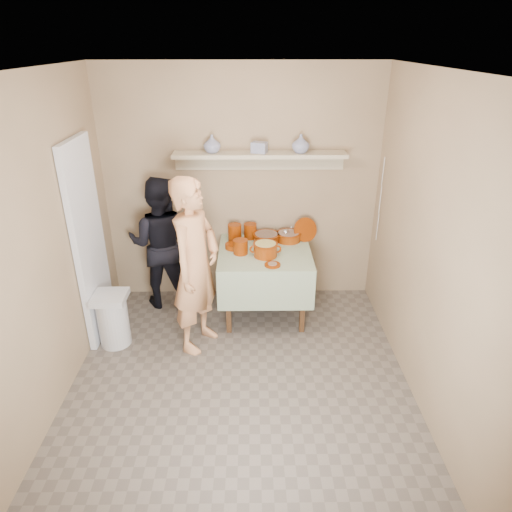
{
  "coord_description": "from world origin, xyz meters",
  "views": [
    {
      "loc": [
        0.1,
        -3.09,
        2.78
      ],
      "look_at": [
        0.15,
        0.75,
        0.95
      ],
      "focal_mm": 32.0,
      "sensor_mm": 36.0,
      "label": 1
    }
  ],
  "objects_px": {
    "person_helper": "(161,243)",
    "cazuela_rice": "(265,249)",
    "serving_table": "(265,261)",
    "trash_bin": "(113,319)",
    "person_cook": "(196,266)"
  },
  "relations": [
    {
      "from": "person_cook",
      "to": "serving_table",
      "type": "distance_m",
      "value": 0.9
    },
    {
      "from": "person_cook",
      "to": "trash_bin",
      "type": "xyz_separation_m",
      "value": [
        -0.85,
        0.0,
        -0.58
      ]
    },
    {
      "from": "serving_table",
      "to": "person_cook",
      "type": "bearing_deg",
      "value": -139.7
    },
    {
      "from": "person_cook",
      "to": "serving_table",
      "type": "bearing_deg",
      "value": -25.07
    },
    {
      "from": "person_cook",
      "to": "cazuela_rice",
      "type": "distance_m",
      "value": 0.79
    },
    {
      "from": "person_helper",
      "to": "person_cook",
      "type": "bearing_deg",
      "value": 124.66
    },
    {
      "from": "serving_table",
      "to": "cazuela_rice",
      "type": "xyz_separation_m",
      "value": [
        0.0,
        -0.14,
        0.2
      ]
    },
    {
      "from": "person_cook",
      "to": "trash_bin",
      "type": "relative_size",
      "value": 3.08
    },
    {
      "from": "person_helper",
      "to": "cazuela_rice",
      "type": "relative_size",
      "value": 4.54
    },
    {
      "from": "person_cook",
      "to": "person_helper",
      "type": "relative_size",
      "value": 1.15
    },
    {
      "from": "person_helper",
      "to": "serving_table",
      "type": "distance_m",
      "value": 1.17
    },
    {
      "from": "person_helper",
      "to": "trash_bin",
      "type": "xyz_separation_m",
      "value": [
        -0.38,
        -0.8,
        -0.47
      ]
    },
    {
      "from": "cazuela_rice",
      "to": "trash_bin",
      "type": "relative_size",
      "value": 0.59
    },
    {
      "from": "serving_table",
      "to": "trash_bin",
      "type": "bearing_deg",
      "value": -159.63
    },
    {
      "from": "person_helper",
      "to": "trash_bin",
      "type": "height_order",
      "value": "person_helper"
    }
  ]
}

